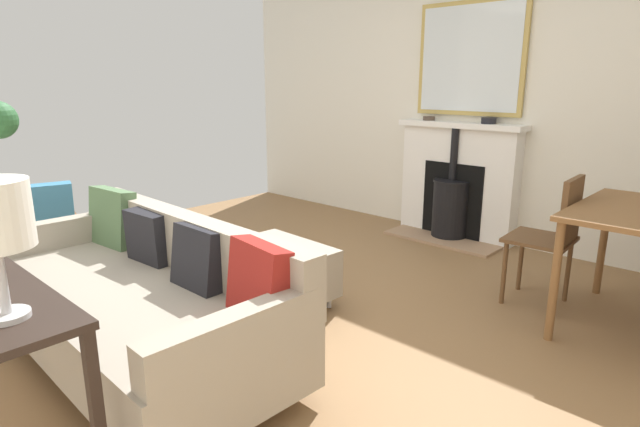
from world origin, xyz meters
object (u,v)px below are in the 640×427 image
(mantel_bowl_far, at_px, (489,120))
(dining_chair_near_fireplace, at_px, (554,231))
(sofa, at_px, (140,298))
(armchair_accent, at_px, (29,226))
(ottoman, at_px, (274,271))
(fireplace, at_px, (456,188))
(mantel_bowl_near, at_px, (429,118))

(mantel_bowl_far, bearing_deg, dining_chair_near_fireplace, 44.08)
(sofa, distance_m, armchair_accent, 1.67)
(dining_chair_near_fireplace, bearing_deg, ottoman, -47.11)
(fireplace, distance_m, dining_chair_near_fireplace, 1.62)
(mantel_bowl_far, bearing_deg, armchair_accent, -33.04)
(sofa, relative_size, armchair_accent, 2.66)
(fireplace, height_order, mantel_bowl_far, mantel_bowl_far)
(mantel_bowl_far, bearing_deg, ottoman, -9.00)
(fireplace, xyz_separation_m, armchair_accent, (3.19, -1.81, -0.06))
(sofa, relative_size, dining_chair_near_fireplace, 2.36)
(mantel_bowl_far, relative_size, sofa, 0.06)
(mantel_bowl_far, xyz_separation_m, ottoman, (2.28, -0.36, -0.89))
(mantel_bowl_far, bearing_deg, sofa, -7.39)
(fireplace, bearing_deg, dining_chair_near_fireplace, 51.29)
(sofa, xyz_separation_m, dining_chair_near_fireplace, (-2.18, 1.40, 0.19))
(fireplace, distance_m, sofa, 3.20)
(mantel_bowl_near, height_order, ottoman, mantel_bowl_near)
(mantel_bowl_near, bearing_deg, fireplace, 88.26)
(sofa, bearing_deg, mantel_bowl_far, 172.61)
(ottoman, xyz_separation_m, dining_chair_near_fireplace, (-1.25, 1.35, 0.28))
(mantel_bowl_near, height_order, dining_chair_near_fireplace, mantel_bowl_near)
(ottoman, distance_m, armchair_accent, 1.96)
(ottoman, bearing_deg, sofa, -3.39)
(mantel_bowl_near, height_order, sofa, mantel_bowl_near)
(sofa, xyz_separation_m, ottoman, (-0.93, 0.05, -0.09))
(mantel_bowl_near, xyz_separation_m, ottoman, (2.28, 0.25, -0.88))
(dining_chair_near_fireplace, bearing_deg, sofa, -32.80)
(mantel_bowl_near, distance_m, mantel_bowl_far, 0.61)
(armchair_accent, distance_m, dining_chair_near_fireplace, 3.77)
(mantel_bowl_far, bearing_deg, mantel_bowl_near, -90.00)
(armchair_accent, height_order, dining_chair_near_fireplace, dining_chair_near_fireplace)
(armchair_accent, bearing_deg, fireplace, 150.44)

